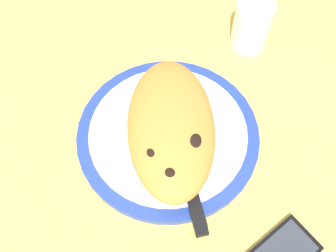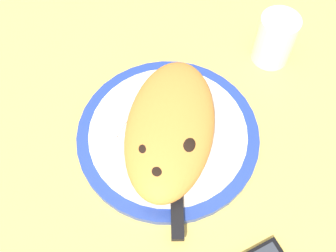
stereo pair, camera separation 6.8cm
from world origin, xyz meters
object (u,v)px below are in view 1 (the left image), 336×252
(calzone, at_px, (171,126))
(fork, at_px, (120,135))
(water_glass, at_px, (251,27))
(plate, at_px, (168,134))
(knife, at_px, (189,184))

(calzone, distance_m, fork, 0.09)
(water_glass, bearing_deg, plate, -29.80)
(knife, bearing_deg, water_glass, 164.67)
(fork, bearing_deg, calzone, 96.79)
(fork, distance_m, water_glass, 0.34)
(fork, bearing_deg, water_glass, 139.52)
(knife, bearing_deg, calzone, -155.96)
(plate, bearing_deg, fork, -78.36)
(calzone, distance_m, water_glass, 0.28)
(fork, distance_m, knife, 0.15)
(plate, height_order, knife, knife)
(plate, height_order, water_glass, water_glass)
(plate, xyz_separation_m, calzone, (0.01, 0.01, 0.04))
(plate, bearing_deg, calzone, 43.17)
(plate, relative_size, water_glass, 3.14)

